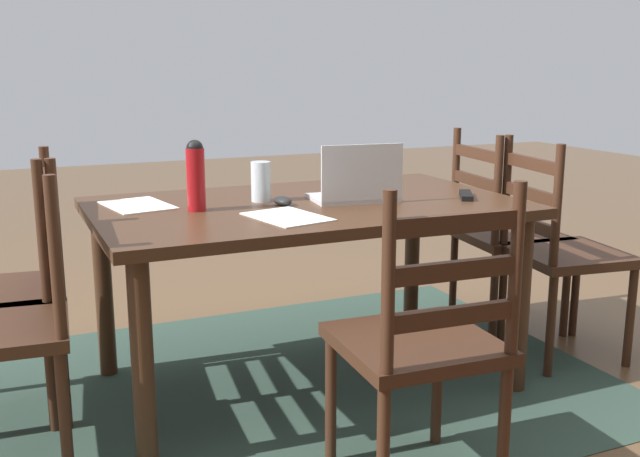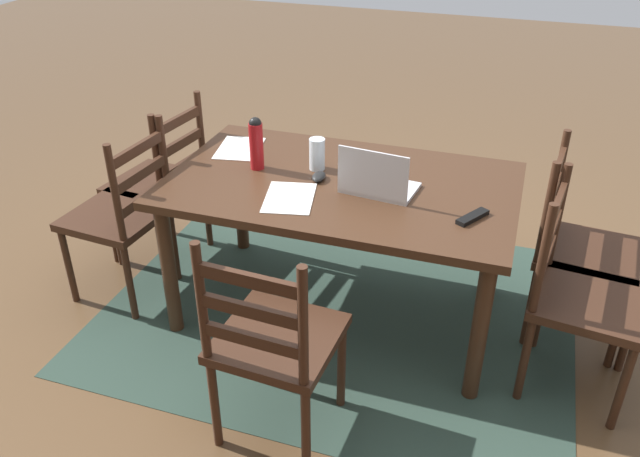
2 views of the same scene
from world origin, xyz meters
TOP-DOWN VIEW (x-y plane):
  - ground_plane at (0.00, 0.00)m, footprint 14.00×14.00m
  - area_rug at (0.00, 0.00)m, footprint 2.31×1.83m
  - dining_table at (0.00, 0.00)m, footprint 1.60×0.96m
  - chair_right_near at (1.09, -0.19)m, footprint 0.49×0.49m
  - chair_right_far at (1.09, 0.20)m, footprint 0.48×0.48m
  - chair_far_head at (0.00, 0.85)m, footprint 0.46×0.46m
  - chair_left_far at (-1.09, 0.19)m, footprint 0.49×0.49m
  - chair_left_near at (-1.09, -0.20)m, footprint 0.48×0.48m
  - laptop at (-0.18, 0.06)m, footprint 0.34×0.26m
  - water_bottle at (0.42, -0.01)m, footprint 0.07×0.07m
  - drinking_glass at (0.15, -0.10)m, footprint 0.08×0.08m
  - computer_mouse at (0.10, 0.02)m, footprint 0.06×0.10m
  - tv_remote at (-0.62, 0.16)m, footprint 0.12×0.17m
  - paper_stack_left at (0.17, 0.23)m, footprint 0.27×0.33m
  - paper_stack_right at (0.60, -0.20)m, footprint 0.26×0.33m

SIDE VIEW (x-z plane):
  - ground_plane at x=0.00m, z-range 0.00..0.00m
  - area_rug at x=0.00m, z-range 0.00..0.01m
  - chair_right_near at x=1.09m, z-range -0.01..0.94m
  - chair_right_far at x=1.09m, z-range -0.01..0.94m
  - chair_far_head at x=0.00m, z-range -0.01..0.94m
  - chair_left_far at x=-1.09m, z-range -0.01..0.94m
  - chair_left_near at x=-1.09m, z-range -0.01..0.94m
  - dining_table at x=0.00m, z-range 0.28..1.01m
  - paper_stack_left at x=0.17m, z-range 0.73..0.74m
  - paper_stack_right at x=0.60m, z-range 0.73..0.74m
  - tv_remote at x=-0.62m, z-range 0.73..0.75m
  - computer_mouse at x=0.10m, z-range 0.73..0.77m
  - laptop at x=-0.18m, z-range 0.68..0.90m
  - drinking_glass at x=0.15m, z-range 0.73..0.88m
  - water_bottle at x=0.42m, z-range 0.74..0.99m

